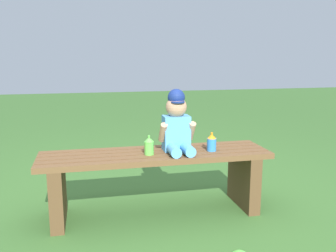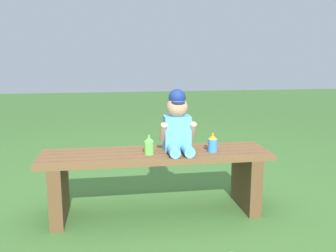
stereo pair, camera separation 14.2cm
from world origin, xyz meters
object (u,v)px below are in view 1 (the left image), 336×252
park_bench (156,173)px  sippy_cup_left (149,145)px  child_figure (177,124)px  sippy_cup_right (212,142)px

park_bench → sippy_cup_left: size_ratio=11.91×
park_bench → child_figure: size_ratio=3.65×
park_bench → sippy_cup_left: 0.21m
park_bench → sippy_cup_right: (0.37, -0.04, 0.20)m
child_figure → sippy_cup_left: (-0.19, -0.05, -0.12)m
park_bench → child_figure: child_figure is taller
park_bench → child_figure: bearing=2.9°
child_figure → sippy_cup_left: bearing=-166.0°
child_figure → sippy_cup_right: child_figure is taller
child_figure → sippy_cup_right: bearing=-12.1°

